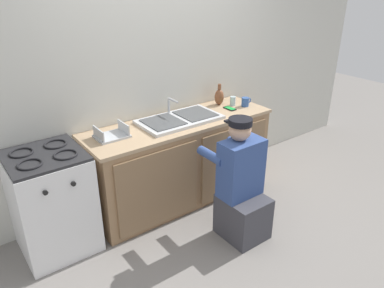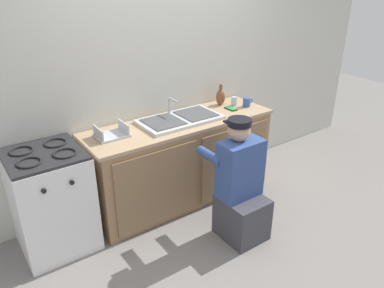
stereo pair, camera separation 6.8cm
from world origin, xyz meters
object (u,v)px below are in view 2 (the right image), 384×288
object	(u,v)px
stove_range	(52,200)
vase_decorative	(220,97)
cell_phone	(231,109)
plumber_person	(240,190)
dish_rack_tray	(112,134)
sink_double_basin	(180,119)
coffee_mug	(247,102)
water_glass	(234,101)

from	to	relation	value
stove_range	vase_decorative	distance (m)	2.00
cell_phone	vase_decorative	size ratio (longest dim) A/B	0.61
plumber_person	dish_rack_tray	size ratio (longest dim) A/B	3.94
stove_range	plumber_person	xyz separation A→B (m)	(1.39, -0.81, 0.01)
plumber_person	stove_range	bearing A→B (deg)	149.76
sink_double_basin	vase_decorative	size ratio (longest dim) A/B	3.48
plumber_person	vase_decorative	xyz separation A→B (m)	(0.54, 0.95, 0.50)
stove_range	coffee_mug	xyz separation A→B (m)	(2.12, -0.06, 0.47)
stove_range	cell_phone	xyz separation A→B (m)	(1.92, -0.03, 0.43)
plumber_person	vase_decorative	bearing A→B (deg)	60.70
cell_phone	vase_decorative	xyz separation A→B (m)	(0.00, 0.18, 0.08)
stove_range	water_glass	size ratio (longest dim) A/B	9.06
sink_double_basin	cell_phone	bearing A→B (deg)	-3.23
plumber_person	coffee_mug	xyz separation A→B (m)	(0.73, 0.75, 0.46)
plumber_person	dish_rack_tray	distance (m)	1.23
coffee_mug	vase_decorative	world-z (taller)	vase_decorative
water_glass	cell_phone	world-z (taller)	water_glass
water_glass	coffee_mug	xyz separation A→B (m)	(0.10, -0.10, -0.00)
plumber_person	vase_decorative	size ratio (longest dim) A/B	4.80
stove_range	cell_phone	distance (m)	1.97
plumber_person	coffee_mug	size ratio (longest dim) A/B	8.76
plumber_person	cell_phone	distance (m)	1.03
vase_decorative	sink_double_basin	bearing A→B (deg)	-167.09
dish_rack_tray	vase_decorative	distance (m)	1.33
stove_range	coffee_mug	world-z (taller)	coffee_mug
cell_phone	sink_double_basin	bearing A→B (deg)	176.77
dish_rack_tray	water_glass	distance (m)	1.43
sink_double_basin	dish_rack_tray	xyz separation A→B (m)	(-0.70, 0.03, 0.01)
dish_rack_tray	water_glass	bearing A→B (deg)	0.14
dish_rack_tray	vase_decorative	world-z (taller)	vase_decorative
sink_double_basin	stove_range	bearing A→B (deg)	-179.90
sink_double_basin	coffee_mug	world-z (taller)	sink_double_basin
coffee_mug	cell_phone	bearing A→B (deg)	171.92
water_glass	vase_decorative	world-z (taller)	vase_decorative
water_glass	cell_phone	xyz separation A→B (m)	(-0.10, -0.07, -0.04)
water_glass	coffee_mug	world-z (taller)	water_glass
cell_phone	vase_decorative	world-z (taller)	vase_decorative
stove_range	cell_phone	bearing A→B (deg)	-0.98
plumber_person	water_glass	xyz separation A→B (m)	(0.64, 0.85, 0.46)
cell_phone	coffee_mug	xyz separation A→B (m)	(0.20, -0.03, 0.04)
stove_range	dish_rack_tray	size ratio (longest dim) A/B	3.24
sink_double_basin	stove_range	world-z (taller)	sink_double_basin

